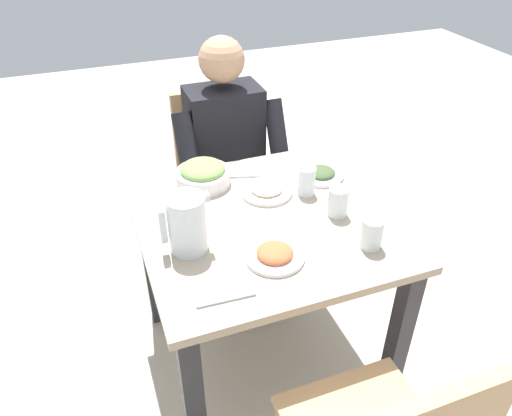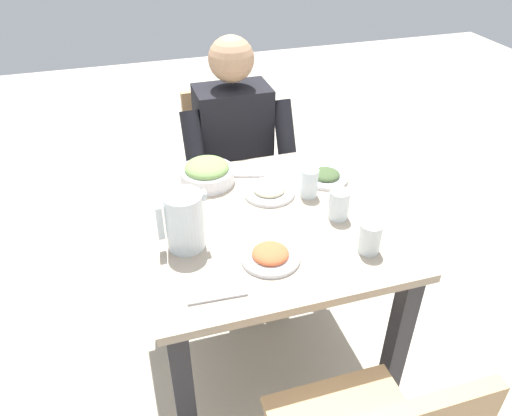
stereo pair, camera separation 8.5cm
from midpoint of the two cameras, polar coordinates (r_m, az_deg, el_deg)
The scene contains 15 objects.
ground_plane at distance 2.18m, azimuth -0.47°, elevation -16.63°, with size 8.00×8.00×0.00m, color #B7AD99.
dining_table at distance 1.76m, azimuth -0.56°, elevation -4.67°, with size 0.84×0.84×0.71m.
chair_near at distance 2.43m, azimuth -5.24°, elevation 4.43°, with size 0.40×0.40×0.86m.
diner_near at distance 2.19m, azimuth -3.96°, elevation 5.22°, with size 0.48×0.53×1.15m.
water_pitcher at distance 1.52m, azimuth -9.54°, elevation -1.80°, with size 0.16×0.12×0.19m.
salad_bowl at distance 1.87m, azimuth -7.44°, elevation 3.89°, with size 0.20×0.20×0.09m.
plate_rice_curry at distance 1.51m, azimuth 0.56°, elevation -5.42°, with size 0.18×0.18×0.04m.
plate_beans at distance 1.81m, azimuth -0.13°, elevation 2.05°, with size 0.19×0.19×0.04m.
plate_dolmas at distance 1.92m, azimuth 6.26°, elevation 3.91°, with size 0.17×0.17×0.04m.
water_glass_near_left at distance 1.79m, azimuth 4.48°, elevation 3.10°, with size 0.06×0.06×0.11m, color silver.
water_glass_center at distance 1.57m, azimuth 11.70°, elevation -2.91°, with size 0.07×0.07×0.10m, color silver.
water_glass_far_left at distance 1.69m, azimuth 8.03°, elevation 0.70°, with size 0.07×0.07×0.10m, color silver.
salt_shaker at distance 1.74m, azimuth -9.67°, elevation 0.49°, with size 0.03×0.03×0.05m.
fork_near at distance 1.40m, azimuth -5.28°, elevation -10.34°, with size 0.17×0.03×0.01m, color silver.
knife_near at distance 1.92m, azimuth -3.50°, elevation 3.69°, with size 0.18×0.02×0.01m, color silver.
Camera 1 is at (0.50, 1.27, 1.70)m, focal length 34.69 mm.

